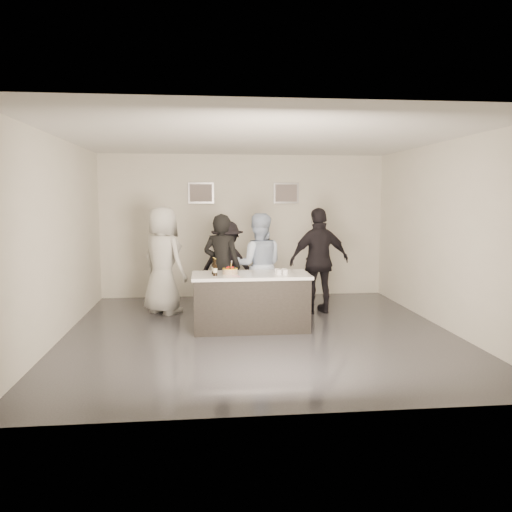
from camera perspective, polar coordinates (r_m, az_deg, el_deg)
The scene contains 19 objects.
floor at distance 7.91m, azimuth 0.38°, elevation -8.72°, with size 6.00×6.00×0.00m, color #3D3D42.
ceiling at distance 7.68m, azimuth 0.40°, elevation 13.40°, with size 6.00×6.00×0.00m, color white.
wall_back at distance 10.63m, azimuth -1.40°, elevation 3.43°, with size 6.00×0.04×3.00m, color silver.
wall_front at distance 4.70m, azimuth 4.44°, elevation -0.70°, with size 6.00×0.04×3.00m, color silver.
wall_left at distance 7.91m, azimuth -21.78°, elevation 1.84°, with size 0.04×6.00×3.00m, color silver.
wall_right at distance 8.52m, azimuth 20.89°, elevation 2.19°, with size 0.04×6.00×3.00m, color silver.
picture_left at distance 10.55m, azimuth -6.31°, elevation 7.17°, with size 0.54×0.04×0.44m, color #B2B2B7.
picture_right at distance 10.69m, azimuth 3.45°, elevation 7.19°, with size 0.54×0.04×0.44m, color #B2B2B7.
bar_counter at distance 8.01m, azimuth -0.60°, elevation -5.22°, with size 1.86×0.86×0.90m, color white.
cake at distance 7.91m, azimuth -2.99°, elevation -1.79°, with size 0.24×0.24×0.08m, color gold.
beer_bottle_a at distance 7.88m, azimuth -4.85°, elevation -1.16°, with size 0.07×0.07×0.26m, color black.
beer_bottle_b at distance 7.73m, azimuth -4.70°, elevation -1.31°, with size 0.07×0.07×0.26m, color black.
tumbler_cluster at distance 7.92m, azimuth 2.93°, elevation -1.77°, with size 0.19×0.19×0.08m, color gold.
candles at distance 7.66m, azimuth -2.76°, elevation -2.33°, with size 0.24×0.08×0.01m, color pink.
person_main_black at distance 8.61m, azimuth -3.91°, elevation -1.25°, with size 0.67×0.44×1.83m, color black.
person_main_blue at distance 8.79m, azimuth 0.30°, elevation -1.07°, with size 0.89×0.69×1.83m, color #ACC0E1.
person_guest_left at distance 9.18m, azimuth -10.58°, elevation -0.48°, with size 0.95×0.62×1.95m, color silver.
person_guest_right at distance 9.13m, azimuth 7.25°, elevation -0.55°, with size 1.13×0.47×1.92m, color black.
person_guest_back at distance 9.61m, azimuth -3.30°, elevation -0.95°, with size 1.07×0.61×1.65m, color black.
Camera 1 is at (-0.84, -7.58, 2.10)m, focal length 35.00 mm.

